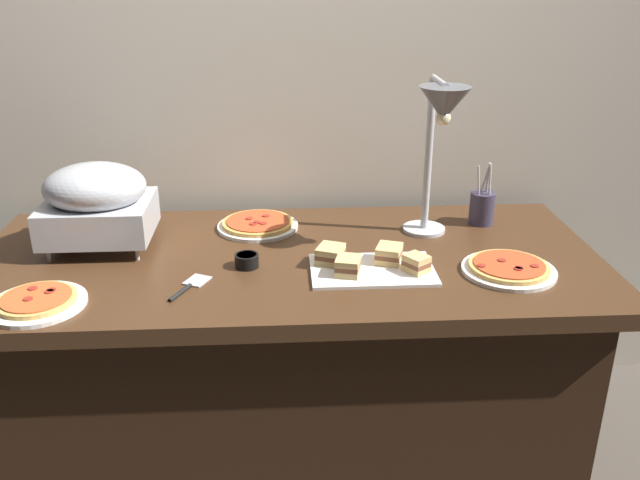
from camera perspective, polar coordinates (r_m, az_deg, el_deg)
name	(u,v)px	position (r m, az deg, el deg)	size (l,w,h in m)	color
ground_plane	(292,455)	(2.45, -2.41, -17.83)	(8.00, 8.00, 0.00)	#4C443D
back_wall	(283,82)	(2.39, -3.15, 13.28)	(4.40, 0.04, 2.40)	beige
buffet_table	(290,361)	(2.22, -2.57, -10.23)	(1.90, 0.84, 0.76)	#422816
chafing_dish	(97,201)	(2.16, -18.49, 3.15)	(0.33, 0.28, 0.27)	#B7BABF
heat_lamp	(441,121)	(2.02, 10.23, 9.96)	(0.15, 0.30, 0.51)	#B7BABF
pizza_plate_front	(258,224)	(2.25, -5.32, 1.33)	(0.27, 0.27, 0.03)	white
pizza_plate_center	(37,302)	(1.89, -22.97, -4.87)	(0.25, 0.25, 0.03)	white
pizza_plate_raised_stand	(509,268)	(2.00, 15.79, -2.34)	(0.27, 0.27, 0.03)	white
sandwich_platter	(369,264)	(1.94, 4.21, -2.03)	(0.36, 0.23, 0.06)	white
sauce_cup_near	(58,222)	(2.41, -21.43, 1.40)	(0.06, 0.06, 0.04)	black
sauce_cup_far	(247,260)	(1.97, -6.26, -1.71)	(0.07, 0.07, 0.04)	black
utensil_holder	(482,207)	(2.34, 13.63, 2.74)	(0.08, 0.08, 0.22)	#383347
serving_spatula	(189,286)	(1.88, -11.08, -3.89)	(0.10, 0.17, 0.01)	#B7BABF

